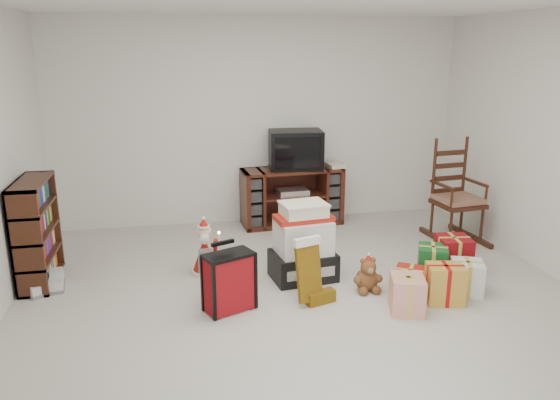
# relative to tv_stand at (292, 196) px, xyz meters

# --- Properties ---
(room) EXTENTS (5.01, 5.01, 2.51)m
(room) POSITION_rel_tv_stand_xyz_m (-0.37, -2.25, 0.89)
(room) COLOR beige
(room) RESTS_ON ground
(tv_stand) EXTENTS (1.26, 0.52, 0.71)m
(tv_stand) POSITION_rel_tv_stand_xyz_m (0.00, 0.00, 0.00)
(tv_stand) COLOR #481E14
(tv_stand) RESTS_ON floor
(bookshelf) EXTENTS (0.27, 0.80, 0.98)m
(bookshelf) POSITION_rel_tv_stand_xyz_m (-2.71, -1.23, 0.12)
(bookshelf) COLOR #3E1E10
(bookshelf) RESTS_ON floor
(rocking_chair) EXTENTS (0.57, 0.85, 1.20)m
(rocking_chair) POSITION_rel_tv_stand_xyz_m (1.71, -0.90, 0.06)
(rocking_chair) COLOR #3E1E10
(rocking_chair) RESTS_ON floor
(gift_pile) EXTENTS (0.63, 0.50, 0.74)m
(gift_pile) POSITION_rel_tv_stand_xyz_m (-0.26, -1.66, -0.03)
(gift_pile) COLOR black
(gift_pile) RESTS_ON floor
(red_suitcase) EXTENTS (0.44, 0.34, 0.60)m
(red_suitcase) POSITION_rel_tv_stand_xyz_m (-1.02, -2.19, -0.09)
(red_suitcase) COLOR maroon
(red_suitcase) RESTS_ON floor
(stocking) EXTENTS (0.31, 0.20, 0.61)m
(stocking) POSITION_rel_tv_stand_xyz_m (-0.34, -2.20, -0.05)
(stocking) COLOR #0D7B0D
(stocking) RESTS_ON floor
(teddy_bear) EXTENTS (0.21, 0.19, 0.31)m
(teddy_bear) POSITION_rel_tv_stand_xyz_m (0.25, -2.05, -0.21)
(teddy_bear) COLOR brown
(teddy_bear) RESTS_ON floor
(santa_figurine) EXTENTS (0.27, 0.26, 0.56)m
(santa_figurine) POSITION_rel_tv_stand_xyz_m (-0.20, -1.27, -0.14)
(santa_figurine) COLOR #A51B11
(santa_figurine) RESTS_ON floor
(mrs_claus_figurine) EXTENTS (0.28, 0.26, 0.56)m
(mrs_claus_figurine) POSITION_rel_tv_stand_xyz_m (-1.17, -1.35, -0.14)
(mrs_claus_figurine) COLOR #A51B11
(mrs_claus_figurine) RESTS_ON floor
(sneaker_pair) EXTENTS (0.43, 0.33, 0.11)m
(sneaker_pair) POSITION_rel_tv_stand_xyz_m (-2.63, -1.48, -0.30)
(sneaker_pair) COLOR silver
(sneaker_pair) RESTS_ON floor
(gift_cluster) EXTENTS (0.85, 1.18, 0.29)m
(gift_cluster) POSITION_rel_tv_stand_xyz_m (0.86, -2.18, -0.21)
(gift_cluster) COLOR #A71E13
(gift_cluster) RESTS_ON floor
(crt_television) EXTENTS (0.68, 0.52, 0.47)m
(crt_television) POSITION_rel_tv_stand_xyz_m (0.05, 0.02, 0.59)
(crt_television) COLOR black
(crt_television) RESTS_ON tv_stand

